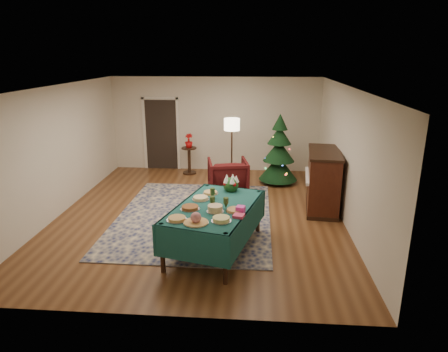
# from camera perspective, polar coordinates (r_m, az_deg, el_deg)

# --- Properties ---
(room_shell) EXTENTS (7.00, 7.00, 7.00)m
(room_shell) POSITION_cam_1_polar(r_m,az_deg,el_deg) (8.25, -3.62, 3.23)
(room_shell) COLOR #593319
(room_shell) RESTS_ON ground
(doorway) EXTENTS (1.08, 0.04, 2.16)m
(doorway) POSITION_cam_1_polar(r_m,az_deg,el_deg) (11.94, -8.95, 6.16)
(doorway) COLOR black
(doorway) RESTS_ON ground
(rug) EXTENTS (3.23, 4.22, 0.02)m
(rug) POSITION_cam_1_polar(r_m,az_deg,el_deg) (8.55, -4.28, -5.74)
(rug) COLOR #141D4B
(rug) RESTS_ON ground
(buffet_table) EXTENTS (1.75, 2.39, 0.83)m
(buffet_table) POSITION_cam_1_polar(r_m,az_deg,el_deg) (6.89, -1.30, -5.56)
(buffet_table) COLOR black
(buffet_table) RESTS_ON ground
(platter_0) EXTENTS (0.32, 0.32, 0.05)m
(platter_0) POSITION_cam_1_polar(r_m,az_deg,el_deg) (6.30, -6.74, -6.09)
(platter_0) COLOR silver
(platter_0) RESTS_ON buffet_table
(platter_1) EXTENTS (0.39, 0.39, 0.18)m
(platter_1) POSITION_cam_1_polar(r_m,az_deg,el_deg) (6.14, -4.03, -6.16)
(platter_1) COLOR silver
(platter_1) RESTS_ON buffet_table
(platter_2) EXTENTS (0.31, 0.31, 0.07)m
(platter_2) POSITION_cam_1_polar(r_m,az_deg,el_deg) (6.21, -0.39, -6.21)
(platter_2) COLOR silver
(platter_2) RESTS_ON buffet_table
(platter_3) EXTENTS (0.33, 0.33, 0.06)m
(platter_3) POSITION_cam_1_polar(r_m,az_deg,el_deg) (6.70, -4.87, -4.54)
(platter_3) COLOR silver
(platter_3) RESTS_ON buffet_table
(platter_4) EXTENTS (0.29, 0.29, 0.11)m
(platter_4) POSITION_cam_1_polar(r_m,az_deg,el_deg) (6.56, -1.27, -4.70)
(platter_4) COLOR silver
(platter_4) RESTS_ON buffet_table
(platter_5) EXTENTS (0.32, 0.32, 0.05)m
(platter_5) POSITION_cam_1_polar(r_m,az_deg,el_deg) (6.59, 1.62, -4.92)
(platter_5) COLOR silver
(platter_5) RESTS_ON buffet_table
(platter_6) EXTENTS (0.31, 0.31, 0.06)m
(platter_6) POSITION_cam_1_polar(r_m,az_deg,el_deg) (7.11, -3.37, -3.21)
(platter_6) COLOR silver
(platter_6) RESTS_ON buffet_table
(platter_7) EXTENTS (0.29, 0.29, 0.05)m
(platter_7) POSITION_cam_1_polar(r_m,az_deg,el_deg) (7.40, -1.94, -2.40)
(platter_7) COLOR silver
(platter_7) RESTS_ON buffet_table
(goblet_0) EXTENTS (0.09, 0.09, 0.19)m
(goblet_0) POSITION_cam_1_polar(r_m,az_deg,el_deg) (7.14, -1.65, -2.44)
(goblet_0) COLOR #2D471E
(goblet_0) RESTS_ON buffet_table
(goblet_1) EXTENTS (0.09, 0.09, 0.19)m
(goblet_1) POSITION_cam_1_polar(r_m,az_deg,el_deg) (6.68, 0.28, -3.84)
(goblet_1) COLOR #2D471E
(goblet_1) RESTS_ON buffet_table
(goblet_2) EXTENTS (0.09, 0.09, 0.19)m
(goblet_2) POSITION_cam_1_polar(r_m,az_deg,el_deg) (6.73, -1.67, -3.67)
(goblet_2) COLOR #2D471E
(goblet_2) RESTS_ON buffet_table
(napkin_stack) EXTENTS (0.20, 0.20, 0.04)m
(napkin_stack) POSITION_cam_1_polar(r_m,az_deg,el_deg) (6.37, 2.12, -5.70)
(napkin_stack) COLOR #EE426E
(napkin_stack) RESTS_ON buffet_table
(gift_box) EXTENTS (0.16, 0.16, 0.11)m
(gift_box) POSITION_cam_1_polar(r_m,az_deg,el_deg) (6.53, 2.37, -4.80)
(gift_box) COLOR #F143C3
(gift_box) RESTS_ON buffet_table
(centerpiece) EXTENTS (0.30, 0.30, 0.34)m
(centerpiece) POSITION_cam_1_polar(r_m,az_deg,el_deg) (7.52, 0.99, -1.07)
(centerpiece) COLOR #1E4C1E
(centerpiece) RESTS_ON buffet_table
(armchair) EXTENTS (1.07, 1.03, 0.95)m
(armchair) POSITION_cam_1_polar(r_m,az_deg,el_deg) (9.76, 0.54, 0.15)
(armchair) COLOR #3F0D0E
(armchair) RESTS_ON ground
(floor_lamp) EXTENTS (0.41, 0.41, 1.70)m
(floor_lamp) POSITION_cam_1_polar(r_m,az_deg,el_deg) (10.53, 1.13, 6.83)
(floor_lamp) COLOR #A57F3F
(floor_lamp) RESTS_ON ground
(side_table) EXTENTS (0.43, 0.43, 0.77)m
(side_table) POSITION_cam_1_polar(r_m,az_deg,el_deg) (11.47, -4.98, 2.15)
(side_table) COLOR black
(side_table) RESTS_ON ground
(potted_plant) EXTENTS (0.22, 0.40, 0.22)m
(potted_plant) POSITION_cam_1_polar(r_m,az_deg,el_deg) (11.35, -5.05, 4.62)
(potted_plant) COLOR #AB0C0C
(potted_plant) RESTS_ON side_table
(christmas_tree) EXTENTS (1.33, 1.33, 1.85)m
(christmas_tree) POSITION_cam_1_polar(r_m,az_deg,el_deg) (10.61, 7.84, 3.37)
(christmas_tree) COLOR black
(christmas_tree) RESTS_ON ground
(piano) EXTENTS (0.86, 1.58, 1.31)m
(piano) POSITION_cam_1_polar(r_m,az_deg,el_deg) (9.02, 13.95, -0.69)
(piano) COLOR black
(piano) RESTS_ON ground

